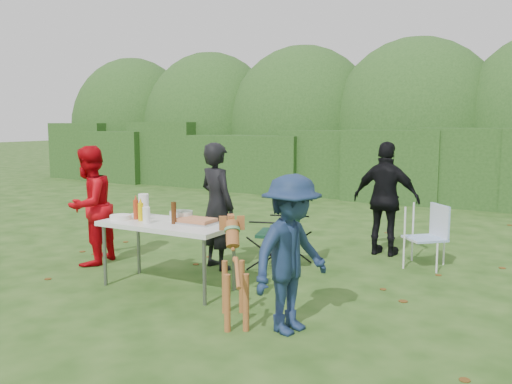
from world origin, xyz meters
The scene contains 20 objects.
ground centered at (0.00, 0.00, 0.00)m, with size 80.00×80.00×0.00m, color #1E4211.
hedge_row centered at (0.00, 8.00, 0.85)m, with size 22.00×1.40×1.70m, color #23471C.
shrub_backdrop centered at (0.00, 9.60, 1.60)m, with size 20.00×2.60×3.20m, color #3D6628.
folding_table centered at (-0.38, -0.06, 0.69)m, with size 1.50×0.70×0.74m.
person_cook centered at (-0.37, 0.90, 0.79)m, with size 0.58×0.38×1.58m, color black.
person_red_jacket centered at (-1.90, 0.25, 0.77)m, with size 0.75×0.58×1.53m, color red.
person_black_puffy centered at (1.29, 2.60, 0.79)m, with size 0.92×0.38×1.57m, color black.
child centered at (1.36, -0.53, 0.70)m, with size 0.90×0.52×1.39m, color #18294C.
dog centered at (0.81, -0.58, 0.45)m, with size 0.94×0.38×0.89m, color #A05B2C, non-canonical shape.
camping_chair centered at (0.31, 1.32, 0.49)m, with size 0.62×0.62×0.99m, color #133824, non-canonical shape.
lawn_chair centered at (1.90, 2.23, 0.40)m, with size 0.48×0.48×0.81m, color #427BC6, non-canonical shape.
food_tray centered at (-0.07, 0.05, 0.75)m, with size 0.45×0.30×0.02m, color #B7B7BA.
focaccia_bread centered at (-0.07, 0.05, 0.78)m, with size 0.40×0.26×0.04m, color #CB7D50.
mustard_bottle centered at (-0.70, -0.14, 0.84)m, with size 0.06×0.06×0.20m, color yellow.
ketchup_bottle centered at (-0.81, -0.09, 0.85)m, with size 0.06×0.06×0.22m, color #A93418.
beer_bottle centered at (-0.27, -0.09, 0.86)m, with size 0.06×0.06×0.24m, color #47230F.
paper_towel_roll centered at (-0.88, 0.12, 0.87)m, with size 0.12×0.12×0.26m, color white.
cup_stack centered at (-0.54, -0.22, 0.83)m, with size 0.08×0.08×0.18m, color white.
pasta_bowl centered at (-0.34, 0.13, 0.79)m, with size 0.26×0.26×0.10m, color silver.
plate_stack centered at (-0.96, -0.18, 0.77)m, with size 0.24×0.24×0.05m, color white.
Camera 1 is at (3.34, -4.68, 1.84)m, focal length 38.00 mm.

